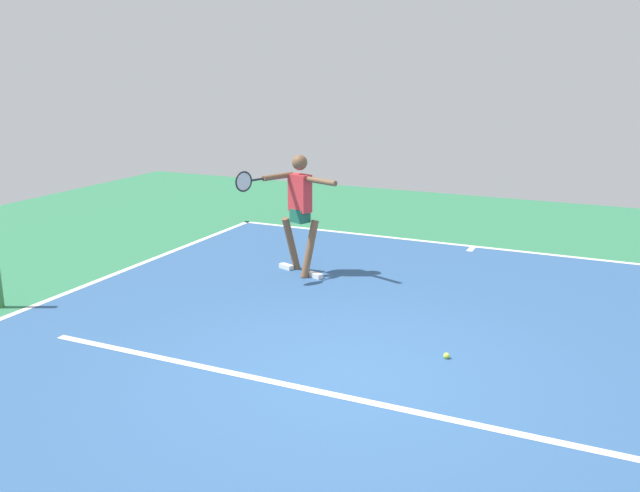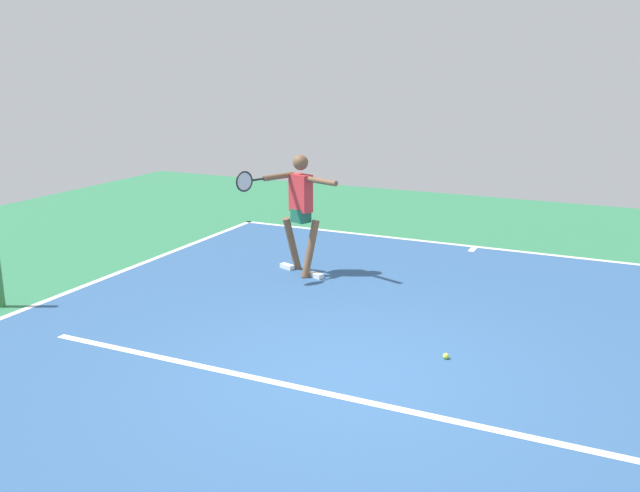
{
  "view_description": "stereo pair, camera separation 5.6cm",
  "coord_description": "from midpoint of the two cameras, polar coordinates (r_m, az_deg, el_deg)",
  "views": [
    {
      "loc": [
        -2.42,
        5.96,
        3.07
      ],
      "look_at": [
        1.02,
        -1.5,
        0.9
      ],
      "focal_mm": 38.67,
      "sensor_mm": 36.0,
      "label": 1
    },
    {
      "loc": [
        -2.47,
        5.93,
        3.07
      ],
      "look_at": [
        1.02,
        -1.5,
        0.9
      ],
      "focal_mm": 38.67,
      "sensor_mm": 36.0,
      "label": 2
    }
  ],
  "objects": [
    {
      "name": "ground_plane",
      "position": [
        7.13,
        2.56,
        -10.75
      ],
      "size": [
        20.95,
        20.95,
        0.0
      ],
      "primitive_type": "plane",
      "color": "#2D754C"
    },
    {
      "name": "court_surface",
      "position": [
        7.13,
        2.56,
        -10.74
      ],
      "size": [
        9.24,
        11.46,
        0.0
      ],
      "primitive_type": "cube",
      "color": "#2D5484",
      "rests_on": "ground_plane"
    },
    {
      "name": "court_line_baseline_near",
      "position": [
        12.27,
        12.85,
        -0.05
      ],
      "size": [
        9.24,
        0.1,
        0.01
      ],
      "primitive_type": "cube",
      "color": "white",
      "rests_on": "ground_plane"
    },
    {
      "name": "court_line_sideline_right",
      "position": [
        9.7,
        -23.32,
        -4.91
      ],
      "size": [
        0.1,
        11.46,
        0.01
      ],
      "primitive_type": "cube",
      "color": "white",
      "rests_on": "ground_plane"
    },
    {
      "name": "court_line_service",
      "position": [
        6.77,
        1.11,
        -12.17
      ],
      "size": [
        6.93,
        0.1,
        0.01
      ],
      "primitive_type": "cube",
      "color": "white",
      "rests_on": "ground_plane"
    },
    {
      "name": "court_line_centre_mark",
      "position": [
        12.08,
        12.64,
        -0.27
      ],
      "size": [
        0.1,
        0.3,
        0.01
      ],
      "primitive_type": "cube",
      "color": "white",
      "rests_on": "ground_plane"
    },
    {
      "name": "tennis_player",
      "position": [
        10.19,
        -1.57,
        3.33
      ],
      "size": [
        1.24,
        1.19,
        1.81
      ],
      "rotation": [
        0.0,
        0.0,
        -0.36
      ],
      "color": "brown",
      "rests_on": "ground_plane"
    },
    {
      "name": "tennis_ball_far_corner",
      "position": [
        7.63,
        10.58,
        -8.95
      ],
      "size": [
        0.07,
        0.07,
        0.07
      ],
      "primitive_type": "sphere",
      "color": "#C6E53D",
      "rests_on": "ground_plane"
    }
  ]
}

